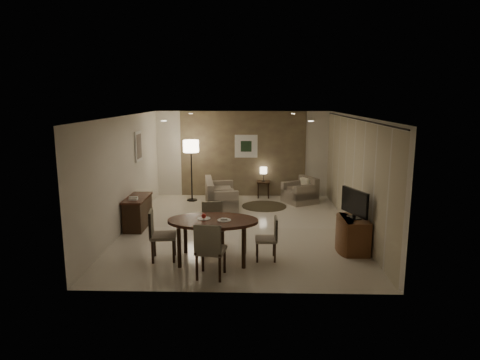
{
  "coord_description": "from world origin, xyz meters",
  "views": [
    {
      "loc": [
        0.29,
        -9.98,
        3.14
      ],
      "look_at": [
        0.0,
        0.2,
        1.15
      ],
      "focal_mm": 32.0,
      "sensor_mm": 36.0,
      "label": 1
    }
  ],
  "objects_px": {
    "console_desk": "(138,212)",
    "chair_near": "(211,249)",
    "dining_table": "(213,240)",
    "armchair": "(300,190)",
    "floor_lamp": "(191,171)",
    "chair_far": "(213,226)",
    "chair_left": "(163,235)",
    "chair_right": "(266,239)",
    "side_table": "(263,189)",
    "sofa": "(221,193)",
    "tv_cabinet": "(354,235)"
  },
  "relations": [
    {
      "from": "chair_far",
      "to": "dining_table",
      "type": "bearing_deg",
      "value": -94.2
    },
    {
      "from": "armchair",
      "to": "tv_cabinet",
      "type": "bearing_deg",
      "value": -18.53
    },
    {
      "from": "dining_table",
      "to": "console_desk",
      "type": "bearing_deg",
      "value": 134.14
    },
    {
      "from": "chair_near",
      "to": "chair_right",
      "type": "distance_m",
      "value": 1.31
    },
    {
      "from": "chair_far",
      "to": "chair_right",
      "type": "relative_size",
      "value": 1.14
    },
    {
      "from": "chair_near",
      "to": "chair_left",
      "type": "xyz_separation_m",
      "value": [
        -1.0,
        0.79,
        -0.01
      ]
    },
    {
      "from": "chair_right",
      "to": "chair_far",
      "type": "bearing_deg",
      "value": -119.49
    },
    {
      "from": "tv_cabinet",
      "to": "chair_right",
      "type": "relative_size",
      "value": 1.07
    },
    {
      "from": "chair_right",
      "to": "sofa",
      "type": "xyz_separation_m",
      "value": [
        -1.17,
        4.05,
        -0.02
      ]
    },
    {
      "from": "tv_cabinet",
      "to": "armchair",
      "type": "distance_m",
      "value": 4.14
    },
    {
      "from": "dining_table",
      "to": "chair_near",
      "type": "xyz_separation_m",
      "value": [
        0.03,
        -0.78,
        0.1
      ]
    },
    {
      "from": "chair_far",
      "to": "armchair",
      "type": "height_order",
      "value": "chair_far"
    },
    {
      "from": "dining_table",
      "to": "floor_lamp",
      "type": "xyz_separation_m",
      "value": [
        -1.1,
        4.86,
        0.52
      ]
    },
    {
      "from": "tv_cabinet",
      "to": "dining_table",
      "type": "xyz_separation_m",
      "value": [
        -2.85,
        -0.6,
        0.06
      ]
    },
    {
      "from": "console_desk",
      "to": "chair_near",
      "type": "height_order",
      "value": "chair_near"
    },
    {
      "from": "chair_near",
      "to": "dining_table",
      "type": "bearing_deg",
      "value": -79.52
    },
    {
      "from": "dining_table",
      "to": "armchair",
      "type": "relative_size",
      "value": 2.03
    },
    {
      "from": "side_table",
      "to": "floor_lamp",
      "type": "xyz_separation_m",
      "value": [
        -2.2,
        -0.49,
        0.67
      ]
    },
    {
      "from": "dining_table",
      "to": "chair_left",
      "type": "bearing_deg",
      "value": 179.24
    },
    {
      "from": "dining_table",
      "to": "floor_lamp",
      "type": "distance_m",
      "value": 5.01
    },
    {
      "from": "console_desk",
      "to": "chair_far",
      "type": "relative_size",
      "value": 1.25
    },
    {
      "from": "tv_cabinet",
      "to": "sofa",
      "type": "bearing_deg",
      "value": 130.4
    },
    {
      "from": "console_desk",
      "to": "armchair",
      "type": "xyz_separation_m",
      "value": [
        4.22,
        2.58,
        0.01
      ]
    },
    {
      "from": "dining_table",
      "to": "sofa",
      "type": "xyz_separation_m",
      "value": [
        -0.15,
        4.13,
        -0.01
      ]
    },
    {
      "from": "side_table",
      "to": "chair_near",
      "type": "bearing_deg",
      "value": -99.94
    },
    {
      "from": "dining_table",
      "to": "side_table",
      "type": "bearing_deg",
      "value": 78.32
    },
    {
      "from": "sofa",
      "to": "armchair",
      "type": "bearing_deg",
      "value": -85.02
    },
    {
      "from": "chair_near",
      "to": "chair_far",
      "type": "bearing_deg",
      "value": -78.26
    },
    {
      "from": "console_desk",
      "to": "side_table",
      "type": "distance_m",
      "value": 4.52
    },
    {
      "from": "tv_cabinet",
      "to": "chair_far",
      "type": "distance_m",
      "value": 2.92
    },
    {
      "from": "armchair",
      "to": "floor_lamp",
      "type": "height_order",
      "value": "floor_lamp"
    },
    {
      "from": "console_desk",
      "to": "dining_table",
      "type": "bearing_deg",
      "value": -45.86
    },
    {
      "from": "tv_cabinet",
      "to": "chair_left",
      "type": "xyz_separation_m",
      "value": [
        -3.82,
        -0.58,
        0.15
      ]
    },
    {
      "from": "armchair",
      "to": "chair_right",
      "type": "bearing_deg",
      "value": -42.0
    },
    {
      "from": "sofa",
      "to": "armchair",
      "type": "relative_size",
      "value": 1.97
    },
    {
      "from": "dining_table",
      "to": "chair_far",
      "type": "xyz_separation_m",
      "value": [
        -0.06,
        0.66,
        0.07
      ]
    },
    {
      "from": "armchair",
      "to": "floor_lamp",
      "type": "relative_size",
      "value": 0.46
    },
    {
      "from": "floor_lamp",
      "to": "armchair",
      "type": "bearing_deg",
      "value": -3.05
    },
    {
      "from": "chair_near",
      "to": "side_table",
      "type": "distance_m",
      "value": 6.22
    },
    {
      "from": "armchair",
      "to": "chair_left",
      "type": "bearing_deg",
      "value": -61.89
    },
    {
      "from": "chair_left",
      "to": "chair_right",
      "type": "xyz_separation_m",
      "value": [
        1.99,
        0.06,
        -0.07
      ]
    },
    {
      "from": "dining_table",
      "to": "sofa",
      "type": "height_order",
      "value": "dining_table"
    },
    {
      "from": "chair_left",
      "to": "side_table",
      "type": "relative_size",
      "value": 1.92
    },
    {
      "from": "tv_cabinet",
      "to": "chair_near",
      "type": "xyz_separation_m",
      "value": [
        -2.82,
        -1.37,
        0.16
      ]
    },
    {
      "from": "sofa",
      "to": "console_desk",
      "type": "bearing_deg",
      "value": 128.67
    },
    {
      "from": "armchair",
      "to": "side_table",
      "type": "relative_size",
      "value": 1.66
    },
    {
      "from": "armchair",
      "to": "dining_table",
      "type": "bearing_deg",
      "value": -52.87
    },
    {
      "from": "chair_near",
      "to": "chair_left",
      "type": "distance_m",
      "value": 1.28
    },
    {
      "from": "chair_near",
      "to": "console_desk",
      "type": "bearing_deg",
      "value": -46.16
    },
    {
      "from": "sofa",
      "to": "chair_near",
      "type": "bearing_deg",
      "value": 173.69
    }
  ]
}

